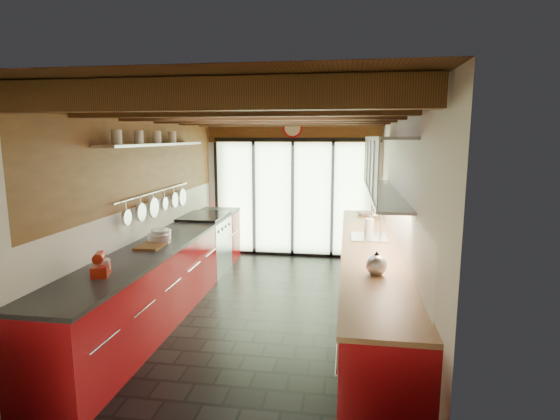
% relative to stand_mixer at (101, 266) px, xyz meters
% --- Properties ---
extents(ground, '(5.50, 5.50, 0.00)m').
position_rel_stand_mixer_xyz_m(ground, '(1.27, 1.54, -1.01)').
color(ground, black).
rests_on(ground, ground).
extents(room_shell, '(5.50, 5.50, 5.50)m').
position_rel_stand_mixer_xyz_m(room_shell, '(1.27, 1.54, 0.64)').
color(room_shell, silver).
rests_on(room_shell, ground).
extents(ceiling_beams, '(3.14, 5.06, 4.90)m').
position_rel_stand_mixer_xyz_m(ceiling_beams, '(1.27, 1.92, 1.45)').
color(ceiling_beams, '#593316').
rests_on(ceiling_beams, ground).
extents(glass_door, '(2.95, 0.10, 2.90)m').
position_rel_stand_mixer_xyz_m(glass_door, '(1.27, 4.24, 0.65)').
color(glass_door, '#C6EAAD').
rests_on(glass_door, ground).
extents(left_counter, '(0.68, 5.00, 0.92)m').
position_rel_stand_mixer_xyz_m(left_counter, '(-0.01, 1.54, -0.55)').
color(left_counter, '#A50F15').
rests_on(left_counter, ground).
extents(range_stove, '(0.66, 0.90, 0.97)m').
position_rel_stand_mixer_xyz_m(range_stove, '(-0.01, 2.99, -0.54)').
color(range_stove, silver).
rests_on(range_stove, ground).
extents(right_counter, '(0.68, 5.00, 0.92)m').
position_rel_stand_mixer_xyz_m(right_counter, '(2.54, 1.54, -0.55)').
color(right_counter, '#A50F15').
rests_on(right_counter, ground).
extents(sink_assembly, '(0.45, 0.52, 0.43)m').
position_rel_stand_mixer_xyz_m(sink_assembly, '(2.56, 1.94, -0.05)').
color(sink_assembly, silver).
rests_on(sink_assembly, right_counter).
extents(upper_cabinets_right, '(0.34, 3.00, 3.00)m').
position_rel_stand_mixer_xyz_m(upper_cabinets_right, '(2.70, 1.84, 0.84)').
color(upper_cabinets_right, silver).
rests_on(upper_cabinets_right, ground).
extents(left_wall_fixtures, '(0.28, 2.60, 0.96)m').
position_rel_stand_mixer_xyz_m(left_wall_fixtures, '(-0.20, 1.80, 0.79)').
color(left_wall_fixtures, silver).
rests_on(left_wall_fixtures, ground).
extents(stand_mixer, '(0.22, 0.28, 0.23)m').
position_rel_stand_mixer_xyz_m(stand_mixer, '(0.00, 0.00, 0.00)').
color(stand_mixer, '#AE1A0D').
rests_on(stand_mixer, left_counter).
extents(pot_large, '(0.28, 0.28, 0.15)m').
position_rel_stand_mixer_xyz_m(pot_large, '(0.00, 1.33, -0.01)').
color(pot_large, silver).
rests_on(pot_large, left_counter).
extents(pot_small, '(0.37, 0.37, 0.11)m').
position_rel_stand_mixer_xyz_m(pot_small, '(0.00, 1.28, -0.04)').
color(pot_small, silver).
rests_on(pot_small, left_counter).
extents(cutting_board, '(0.29, 0.39, 0.03)m').
position_rel_stand_mixer_xyz_m(cutting_board, '(0.00, 1.04, -0.07)').
color(cutting_board, brown).
rests_on(cutting_board, left_counter).
extents(kettle, '(0.22, 0.26, 0.24)m').
position_rel_stand_mixer_xyz_m(kettle, '(2.54, 0.41, 0.01)').
color(kettle, silver).
rests_on(kettle, right_counter).
extents(paper_towel, '(0.15, 0.15, 0.30)m').
position_rel_stand_mixer_xyz_m(paper_towel, '(2.54, 1.89, 0.04)').
color(paper_towel, white).
rests_on(paper_towel, right_counter).
extents(soap_bottle, '(0.11, 0.11, 0.18)m').
position_rel_stand_mixer_xyz_m(soap_bottle, '(2.54, 2.07, 0.00)').
color(soap_bottle, silver).
rests_on(soap_bottle, right_counter).
extents(bowl, '(0.32, 0.32, 0.06)m').
position_rel_stand_mixer_xyz_m(bowl, '(2.54, 3.57, -0.06)').
color(bowl, silver).
rests_on(bowl, right_counter).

